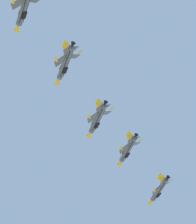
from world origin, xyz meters
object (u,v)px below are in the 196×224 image
(fighter_jet_right_wing, at_px, (97,119))
(fighter_jet_left_outer, at_px, (65,64))
(fighter_jet_right_outer, at_px, (24,7))
(fighter_jet_lead, at_px, (159,190))
(fighter_jet_left_wing, at_px, (128,150))

(fighter_jet_right_wing, distance_m, fighter_jet_left_outer, 22.13)
(fighter_jet_right_outer, bearing_deg, fighter_jet_lead, 41.51)
(fighter_jet_right_outer, bearing_deg, fighter_jet_left_outer, 42.22)
(fighter_jet_left_wing, relative_size, fighter_jet_left_outer, 1.00)
(fighter_jet_right_wing, relative_size, fighter_jet_right_outer, 1.00)
(fighter_jet_left_outer, bearing_deg, fighter_jet_left_wing, 43.52)
(fighter_jet_lead, height_order, fighter_jet_left_wing, fighter_jet_left_wing)
(fighter_jet_left_outer, height_order, fighter_jet_right_outer, fighter_jet_right_outer)
(fighter_jet_right_wing, height_order, fighter_jet_right_outer, fighter_jet_right_outer)
(fighter_jet_lead, distance_m, fighter_jet_right_wing, 41.55)
(fighter_jet_left_wing, height_order, fighter_jet_right_outer, fighter_jet_left_wing)
(fighter_jet_lead, height_order, fighter_jet_right_wing, fighter_jet_lead)
(fighter_jet_lead, bearing_deg, fighter_jet_left_wing, -143.41)
(fighter_jet_left_outer, relative_size, fighter_jet_right_outer, 1.00)
(fighter_jet_left_outer, bearing_deg, fighter_jet_lead, 41.26)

